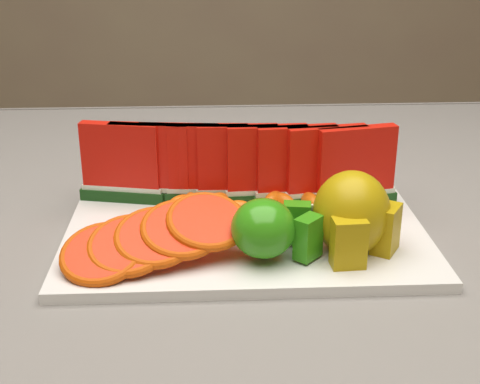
{
  "coord_description": "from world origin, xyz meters",
  "views": [
    {
      "loc": [
        0.05,
        -0.73,
        1.09
      ],
      "look_at": [
        0.09,
        -0.04,
        0.81
      ],
      "focal_mm": 50.0,
      "sensor_mm": 36.0,
      "label": 1
    }
  ],
  "objects_px": {
    "platter": "(245,226)",
    "apple_cluster": "(270,229)",
    "pear_cluster": "(353,216)",
    "side_plate": "(309,159)"
  },
  "relations": [
    {
      "from": "platter",
      "to": "apple_cluster",
      "type": "distance_m",
      "value": 0.1
    },
    {
      "from": "side_plate",
      "to": "apple_cluster",
      "type": "bearing_deg",
      "value": -105.46
    },
    {
      "from": "platter",
      "to": "side_plate",
      "type": "xyz_separation_m",
      "value": [
        0.11,
        0.23,
        -0.0
      ]
    },
    {
      "from": "pear_cluster",
      "to": "side_plate",
      "type": "height_order",
      "value": "pear_cluster"
    },
    {
      "from": "apple_cluster",
      "to": "side_plate",
      "type": "xyz_separation_m",
      "value": [
        0.09,
        0.32,
        -0.04
      ]
    },
    {
      "from": "platter",
      "to": "pear_cluster",
      "type": "xyz_separation_m",
      "value": [
        0.11,
        -0.07,
        0.04
      ]
    },
    {
      "from": "platter",
      "to": "pear_cluster",
      "type": "bearing_deg",
      "value": -33.82
    },
    {
      "from": "apple_cluster",
      "to": "pear_cluster",
      "type": "height_order",
      "value": "pear_cluster"
    },
    {
      "from": "apple_cluster",
      "to": "pear_cluster",
      "type": "bearing_deg",
      "value": 9.6
    },
    {
      "from": "platter",
      "to": "apple_cluster",
      "type": "xyz_separation_m",
      "value": [
        0.02,
        -0.09,
        0.04
      ]
    }
  ]
}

